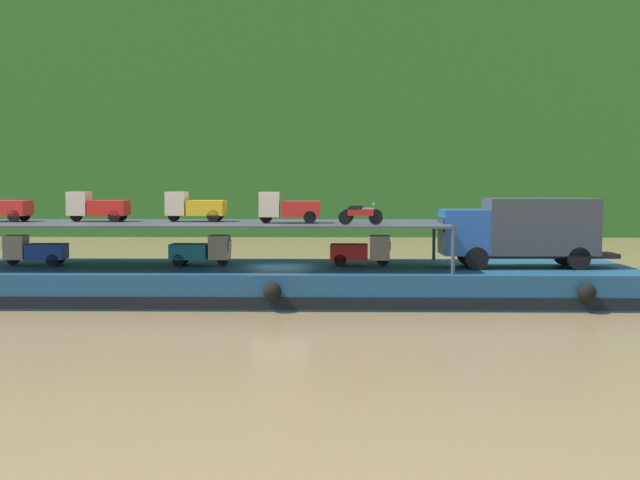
{
  "coord_description": "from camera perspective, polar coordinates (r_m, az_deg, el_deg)",
  "views": [
    {
      "loc": [
        2.52,
        -35.38,
        5.23
      ],
      "look_at": [
        1.87,
        0.0,
        2.7
      ],
      "focal_mm": 43.96,
      "sensor_mm": 36.0,
      "label": 1
    }
  ],
  "objects": [
    {
      "name": "mini_truck_upper_mid",
      "position": [
        37.7,
        -15.93,
        2.35
      ],
      "size": [
        2.77,
        1.26,
        1.38
      ],
      "color": "red",
      "rests_on": "cargo_rack"
    },
    {
      "name": "mini_truck_lower_aft",
      "position": [
        36.48,
        -8.62,
        -0.74
      ],
      "size": [
        2.76,
        1.24,
        1.38
      ],
      "color": "teal",
      "rests_on": "cargo_barge"
    },
    {
      "name": "mini_truck_upper_bow",
      "position": [
        34.86,
        -2.33,
        2.38
      ],
      "size": [
        2.77,
        1.25,
        1.38
      ],
      "color": "red",
      "rests_on": "cargo_rack"
    },
    {
      "name": "motorcycle_upper_port",
      "position": [
        33.51,
        2.93,
        1.86
      ],
      "size": [
        1.9,
        0.55,
        0.87
      ],
      "color": "black",
      "rests_on": "cargo_rack"
    },
    {
      "name": "ground_plane",
      "position": [
        35.86,
        -3.0,
        -4.3
      ],
      "size": [
        400.0,
        400.0,
        0.0
      ],
      "primitive_type": "plane",
      "color": "olive"
    },
    {
      "name": "cargo_barge",
      "position": [
        35.73,
        -3.0,
        -3.12
      ],
      "size": [
        31.81,
        7.81,
        1.5
      ],
      "color": "navy",
      "rests_on": "ground"
    },
    {
      "name": "motorcycle_upper_centre",
      "position": [
        35.43,
        3.0,
        1.99
      ],
      "size": [
        1.9,
        0.55,
        0.87
      ],
      "color": "black",
      "rests_on": "cargo_rack"
    },
    {
      "name": "mini_truck_upper_fore",
      "position": [
        36.72,
        -9.11,
        2.42
      ],
      "size": [
        2.79,
        1.28,
        1.38
      ],
      "color": "gold",
      "rests_on": "cargo_rack"
    },
    {
      "name": "mini_truck_lower_stern",
      "position": [
        38.43,
        -20.07,
        -0.7
      ],
      "size": [
        2.79,
        1.29,
        1.38
      ],
      "color": "#1E47B7",
      "rests_on": "cargo_barge"
    },
    {
      "name": "hillside_far_bank",
      "position": [
        93.47,
        -0.52,
        13.03
      ],
      "size": [
        147.17,
        32.71,
        35.06
      ],
      "color": "#286023",
      "rests_on": "ground"
    },
    {
      "name": "cargo_rack",
      "position": [
        35.99,
        -9.06,
        1.18
      ],
      "size": [
        22.61,
        6.4,
        2.0
      ],
      "color": "#383D47",
      "rests_on": "cargo_barge"
    },
    {
      "name": "mini_truck_lower_mid",
      "position": [
        35.92,
        3.04,
        -0.77
      ],
      "size": [
        2.78,
        1.27,
        1.38
      ],
      "color": "red",
      "rests_on": "cargo_barge"
    },
    {
      "name": "covered_lorry",
      "position": [
        36.12,
        14.5,
        0.73
      ],
      "size": [
        7.89,
        2.4,
        3.1
      ],
      "color": "#1E4C99",
      "rests_on": "cargo_barge"
    }
  ]
}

